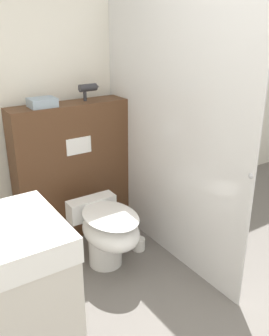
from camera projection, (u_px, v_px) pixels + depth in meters
wall_back at (69, 91)px, 3.25m from camera, size 8.00×0.06×2.50m
partition_panel at (74, 170)px, 3.29m from camera, size 1.05×0.26×1.19m
shower_glass at (167, 136)px, 2.86m from camera, size 0.04×1.71×2.00m
toilet at (107, 231)px, 2.88m from camera, size 0.40×0.65×0.49m
sink_vanity at (0, 323)px, 1.76m from camera, size 0.65×0.55×1.14m
hair_drier at (89, 88)px, 3.13m from camera, size 0.18×0.06×0.14m
folded_towel at (42, 103)px, 2.92m from camera, size 0.21×0.17×0.07m
spare_toilet_roll at (139, 244)px, 3.19m from camera, size 0.11×0.11×0.10m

